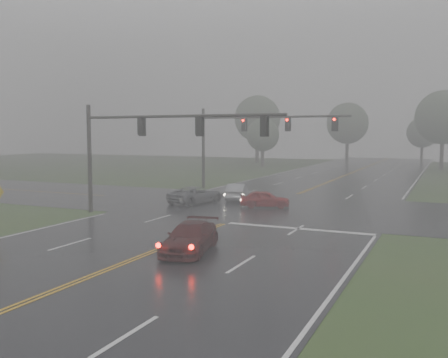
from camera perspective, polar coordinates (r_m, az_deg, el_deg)
The scene contains 15 objects.
ground at distance 18.35m, azimuth -19.08°, elevation -12.14°, with size 180.00×180.00×0.00m, color #314F22.
main_road at distance 35.24m, azimuth 3.94°, elevation -3.57°, with size 18.00×160.00×0.02m, color black.
cross_street at distance 37.09m, azimuth 5.03°, elevation -3.13°, with size 120.00×14.00×0.02m, color black.
stop_bar at distance 28.60m, azimuth 8.47°, elevation -5.68°, with size 8.50×0.50×0.01m, color silver.
sedan_maroon at distance 22.93m, azimuth -3.88°, elevation -8.37°, with size 1.85×4.55×1.32m, color #3A0A0B.
sedan_red at distance 36.51m, azimuth 4.68°, elevation -3.26°, with size 1.46×3.62×1.23m, color #9B0E11.
sedan_silver at distance 40.40m, azimuth 1.49°, elevation -2.42°, with size 1.40×4.02×1.32m, color #A3A6AA.
car_grey at distance 38.45m, azimuth -3.22°, elevation -2.82°, with size 2.17×4.70×1.31m, color #4E5054.
signal_gantry_near at distance 32.52m, azimuth -9.17°, elevation 4.78°, with size 14.10×0.32×7.31m.
signal_gantry_far at distance 47.71m, azimuth 2.50°, elevation 5.39°, with size 14.56×0.40×7.82m.
tree_nw_a at distance 80.31m, azimuth 4.45°, elevation 5.04°, with size 5.29×5.29×7.77m.
tree_ne_a at distance 80.25m, azimuth 23.77°, elevation 6.46°, with size 7.96×7.96×11.70m.
tree_n_mid at distance 92.62m, azimuth 13.94°, elevation 6.19°, with size 7.40×7.40×10.88m.
tree_nw_b at distance 90.71m, azimuth 3.83°, elevation 6.91°, with size 8.30×8.30×12.19m.
tree_n_far at distance 100.11m, azimuth 21.74°, elevation 4.95°, with size 5.71×5.71×8.39m.
Camera 1 is at (12.18, -12.62, 5.40)m, focal length 40.00 mm.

